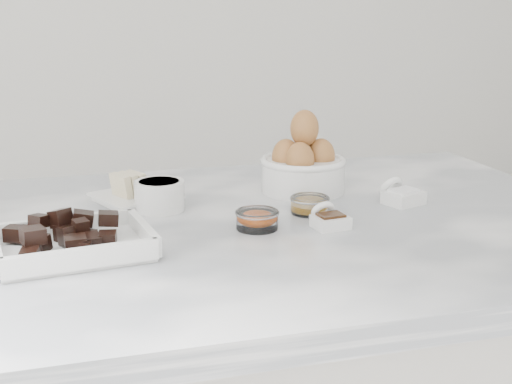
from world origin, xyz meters
TOP-DOWN VIEW (x-y plane):
  - marble_slab at (0.00, 0.00)m, footprint 1.20×0.80m
  - chocolate_dish at (-0.28, -0.08)m, footprint 0.23×0.19m
  - butter_plate at (-0.16, 0.17)m, footprint 0.17×0.17m
  - sugar_ramekin at (-0.13, 0.11)m, footprint 0.08×0.08m
  - egg_bowl at (0.15, 0.15)m, footprint 0.16×0.16m
  - honey_bowl at (0.11, 0.02)m, footprint 0.07×0.07m
  - zest_bowl at (0.00, -0.04)m, footprint 0.07×0.07m
  - vanilla_spoon at (0.11, -0.06)m, footprint 0.06×0.07m
  - salt_spoon at (0.28, 0.03)m, footprint 0.08×0.09m

SIDE VIEW (x-z plane):
  - marble_slab at x=0.00m, z-range 0.90..0.94m
  - vanilla_spoon at x=0.11m, z-range 0.93..0.97m
  - honey_bowl at x=0.11m, z-range 0.94..0.97m
  - salt_spoon at x=0.28m, z-range 0.93..0.98m
  - zest_bowl at x=0.00m, z-range 0.94..0.97m
  - butter_plate at x=-0.16m, z-range 0.93..0.98m
  - chocolate_dish at x=-0.28m, z-range 0.94..0.99m
  - sugar_ramekin at x=-0.13m, z-range 0.94..0.99m
  - egg_bowl at x=0.15m, z-range 0.91..1.07m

